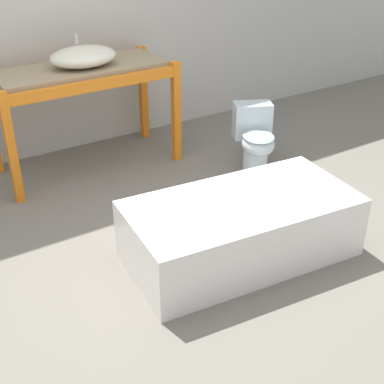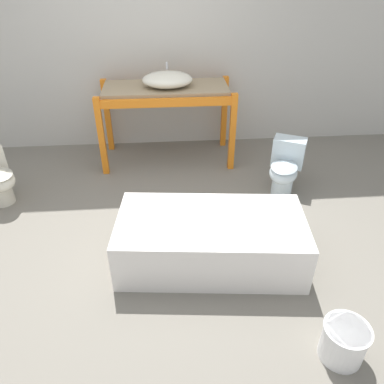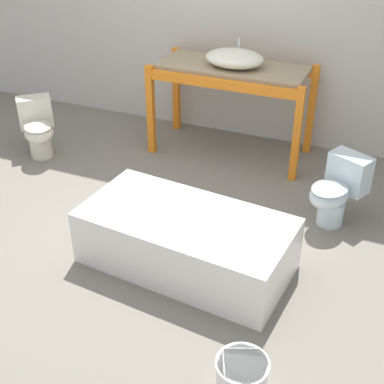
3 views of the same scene
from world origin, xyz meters
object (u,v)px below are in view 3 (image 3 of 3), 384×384
bathtub_main (186,237)px  toilet_near (38,127)px  toilet_far (337,190)px  sink_basin (235,58)px  bucket_white (242,379)px

bathtub_main → toilet_near: (-2.15, 1.09, 0.06)m
toilet_near → toilet_far: (3.09, -0.06, 0.00)m
sink_basin → bucket_white: bearing=-69.8°
sink_basin → toilet_far: bearing=-35.1°
toilet_far → bucket_white: toilet_far is taller
bathtub_main → toilet_far: (0.94, 1.03, 0.06)m
sink_basin → toilet_near: (-1.85, -0.81, -0.72)m
sink_basin → bathtub_main: (0.30, -1.90, -0.78)m
bucket_white → toilet_far: bearing=85.2°
sink_basin → toilet_far: sink_basin is taller
toilet_near → bucket_white: bearing=-76.6°
toilet_far → sink_basin: bearing=170.3°
toilet_near → bathtub_main: bearing=-68.1°
bathtub_main → toilet_near: toilet_near is taller
sink_basin → bathtub_main: size_ratio=0.36×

